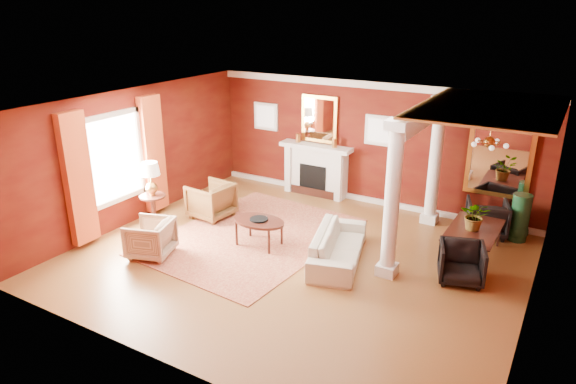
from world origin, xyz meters
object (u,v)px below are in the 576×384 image
Objects in this scene: armchair_stripe at (150,236)px; side_table at (151,183)px; coffee_table at (259,222)px; sofa at (338,241)px; dining_table at (475,235)px; armchair_leopard at (211,199)px.

armchair_stripe is 0.57× the size of side_table.
sofa is at bearing 6.77° from coffee_table.
side_table is (-2.59, -0.24, 0.43)m from coffee_table.
sofa reaches higher than coffee_table.
dining_table is (2.15, 1.45, 0.04)m from sofa.
armchair_stripe is 6.14m from dining_table.
side_table reaches higher than armchair_leopard.
armchair_leopard is 5.60m from dining_table.
side_table is at bearing -156.31° from armchair_stripe.
dining_table is at bearing 105.12° from armchair_leopard.
side_table is at bearing 80.38° from sofa.
side_table is (-0.86, -0.92, 0.49)m from armchair_leopard.
armchair_stripe is at bearing 101.32° from sofa.
sofa is 3.40m from armchair_leopard.
dining_table is at bearing 101.74° from armchair_stripe.
coffee_table is 2.63m from side_table.
sofa is at bearing 124.94° from dining_table.
armchair_stripe is at bearing 10.26° from armchair_leopard.
sofa is 1.65m from coffee_table.
armchair_stripe is 1.66m from side_table.
armchair_leopard reaches higher than coffee_table.
sofa is 2.59m from dining_table.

